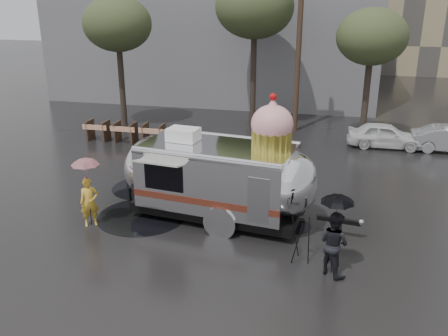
% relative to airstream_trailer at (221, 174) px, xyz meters
% --- Properties ---
extents(ground, '(120.00, 120.00, 0.00)m').
position_rel_airstream_trailer_xyz_m(ground, '(-1.12, -2.68, -1.52)').
color(ground, black).
rests_on(ground, ground).
extents(puddles, '(7.65, 5.93, 0.01)m').
position_rel_airstream_trailer_xyz_m(puddles, '(-0.93, 0.90, -1.52)').
color(puddles, black).
rests_on(puddles, ground).
extents(grey_building, '(22.00, 12.00, 13.00)m').
position_rel_airstream_trailer_xyz_m(grey_building, '(-5.12, 21.32, 4.98)').
color(grey_building, slate).
rests_on(grey_building, ground).
extents(utility_pole, '(1.60, 0.28, 9.00)m').
position_rel_airstream_trailer_xyz_m(utility_pole, '(1.38, 11.32, 3.10)').
color(utility_pole, '#473323').
rests_on(utility_pole, ground).
extents(tree_left, '(3.64, 3.64, 6.95)m').
position_rel_airstream_trailer_xyz_m(tree_left, '(-8.12, 10.32, 3.96)').
color(tree_left, '#382D26').
rests_on(tree_left, ground).
extents(tree_mid, '(4.20, 4.20, 8.03)m').
position_rel_airstream_trailer_xyz_m(tree_mid, '(-1.12, 12.32, 4.81)').
color(tree_mid, '#382D26').
rests_on(tree_mid, ground).
extents(tree_right, '(3.36, 3.36, 6.42)m').
position_rel_airstream_trailer_xyz_m(tree_right, '(4.88, 10.32, 3.53)').
color(tree_right, '#382D26').
rests_on(tree_right, ground).
extents(barricade_row, '(4.30, 0.80, 1.00)m').
position_rel_airstream_trailer_xyz_m(barricade_row, '(-6.67, 7.29, -1.00)').
color(barricade_row, '#473323').
rests_on(barricade_row, ground).
extents(airstream_trailer, '(8.02, 3.36, 4.35)m').
position_rel_airstream_trailer_xyz_m(airstream_trailer, '(0.00, 0.00, 0.00)').
color(airstream_trailer, silver).
rests_on(airstream_trailer, ground).
extents(person_left, '(0.69, 0.64, 1.59)m').
position_rel_airstream_trailer_xyz_m(person_left, '(-3.91, -1.50, -0.73)').
color(person_left, gold).
rests_on(person_left, ground).
extents(umbrella_pink, '(1.07, 1.07, 2.28)m').
position_rel_airstream_trailer_xyz_m(umbrella_pink, '(-3.91, -1.50, 0.39)').
color(umbrella_pink, pink).
rests_on(umbrella_pink, ground).
extents(person_right, '(0.95, 0.91, 1.77)m').
position_rel_airstream_trailer_xyz_m(person_right, '(3.64, -2.61, -0.64)').
color(person_right, black).
rests_on(person_right, ground).
extents(umbrella_black, '(1.06, 1.06, 2.28)m').
position_rel_airstream_trailer_xyz_m(umbrella_black, '(3.64, -2.61, 0.39)').
color(umbrella_black, black).
rests_on(umbrella_black, ground).
extents(tripod, '(0.53, 0.55, 1.34)m').
position_rel_airstream_trailer_xyz_m(tripod, '(2.76, -2.18, -0.76)').
color(tripod, black).
rests_on(tripod, ground).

